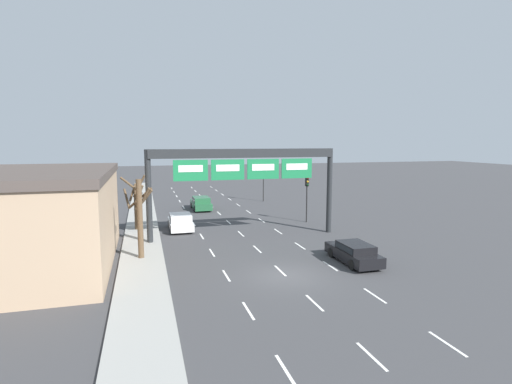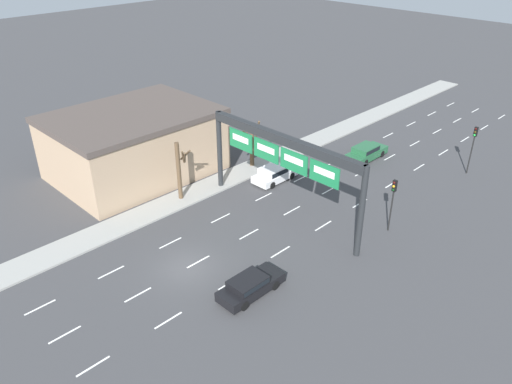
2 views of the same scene
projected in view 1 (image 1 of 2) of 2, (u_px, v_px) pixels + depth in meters
ground_plane at (286, 276)px, 23.03m from camera, size 220.00×220.00×0.00m
sidewalk_left at (142, 289)px, 20.86m from camera, size 2.80×110.00×0.15m
lane_dashes at (234, 228)px, 35.92m from camera, size 6.72×67.00×0.01m
sign_gantry at (245, 166)px, 31.46m from camera, size 15.24×0.70×7.14m
building_near at (18, 220)px, 24.17m from camera, size 10.95×14.47×6.01m
car_black at (354, 252)px, 25.45m from camera, size 1.84×4.63×1.33m
car_green at (201, 203)px, 45.37m from camera, size 1.94×4.88×1.47m
car_white at (180, 221)px, 34.88m from camera, size 1.97×4.39×1.45m
traffic_light_near_gantry at (263, 176)px, 51.27m from camera, size 0.30×0.35×4.69m
traffic_light_mid_block at (307, 190)px, 38.02m from camera, size 0.30×0.35×4.38m
tree_bare_closest at (136, 202)px, 34.32m from camera, size 2.14×2.16×4.70m
tree_bare_second at (140, 215)px, 25.94m from camera, size 1.64×1.09×5.17m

